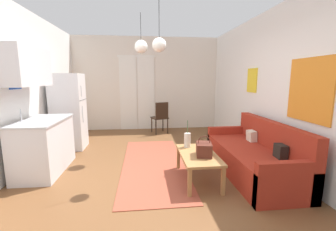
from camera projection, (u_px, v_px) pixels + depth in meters
name	position (u px, v px, depth m)	size (l,w,h in m)	color
ground_plane	(152.00, 184.00, 3.45)	(4.95, 7.92, 0.10)	brown
wall_back	(146.00, 84.00, 6.85)	(4.55, 0.13, 2.80)	silver
wall_right	(294.00, 89.00, 3.45)	(0.12, 7.52, 2.80)	white
area_rug	(153.00, 164.00, 4.13)	(1.11, 2.92, 0.01)	#9E4733
couch	(255.00, 157.00, 3.67)	(0.85, 2.06, 0.87)	maroon
coffee_table	(198.00, 157.00, 3.41)	(0.54, 1.04, 0.43)	#A87542
bamboo_vase	(187.00, 140.00, 3.71)	(0.11, 0.11, 0.46)	beige
handbag	(204.00, 149.00, 3.30)	(0.27, 0.32, 0.30)	#512319
refrigerator	(69.00, 112.00, 4.94)	(0.67, 0.59, 1.67)	white
kitchen_counter	(40.00, 127.00, 3.69)	(0.64, 1.23, 2.06)	silver
accent_chair	(160.00, 116.00, 6.34)	(0.52, 0.51, 0.91)	black
pendant_lamp_near	(159.00, 45.00, 3.29)	(0.21, 0.21, 0.85)	black
pendant_lamp_far	(141.00, 47.00, 4.30)	(0.25, 0.25, 0.75)	black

